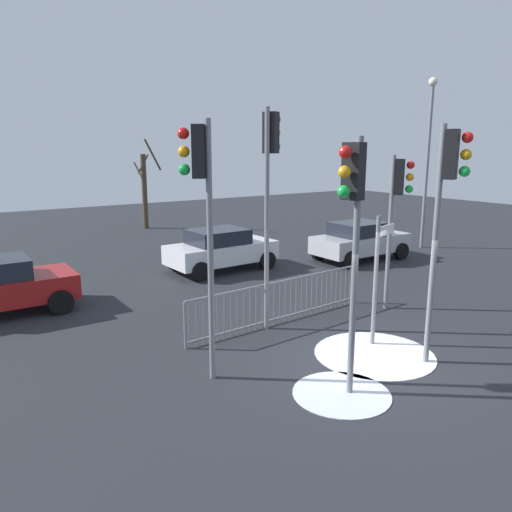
# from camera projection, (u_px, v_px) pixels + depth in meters

# --- Properties ---
(ground_plane) EXTENTS (60.00, 60.00, 0.00)m
(ground_plane) POSITION_uv_depth(u_px,v_px,m) (358.00, 360.00, 10.02)
(ground_plane) COLOR #26282D
(traffic_light_foreground_right) EXTENTS (0.46, 0.48, 4.05)m
(traffic_light_foreground_right) POSITION_uv_depth(u_px,v_px,m) (398.00, 198.00, 12.61)
(traffic_light_foreground_right) COLOR slate
(traffic_light_foreground_right) RESTS_ON ground
(traffic_light_mid_right) EXTENTS (0.56, 0.36, 4.41)m
(traffic_light_mid_right) POSITION_uv_depth(u_px,v_px,m) (352.00, 211.00, 7.92)
(traffic_light_mid_right) COLOR slate
(traffic_light_mid_right) RESTS_ON ground
(traffic_light_mid_left) EXTENTS (0.51, 0.42, 4.71)m
(traffic_light_mid_left) POSITION_uv_depth(u_px,v_px,m) (201.00, 194.00, 8.52)
(traffic_light_mid_left) COLOR slate
(traffic_light_mid_left) RESTS_ON ground
(traffic_light_rear_left) EXTENTS (0.53, 0.40, 5.10)m
(traffic_light_rear_left) POSITION_uv_depth(u_px,v_px,m) (270.00, 171.00, 11.11)
(traffic_light_rear_left) COLOR slate
(traffic_light_rear_left) RESTS_ON ground
(traffic_light_rear_right) EXTENTS (0.40, 0.53, 4.66)m
(traffic_light_rear_right) POSITION_uv_depth(u_px,v_px,m) (447.00, 193.00, 9.16)
(traffic_light_rear_right) COLOR slate
(traffic_light_rear_right) RESTS_ON ground
(direction_sign_post) EXTENTS (0.76, 0.27, 2.84)m
(direction_sign_post) POSITION_uv_depth(u_px,v_px,m) (377.00, 273.00, 10.56)
(direction_sign_post) COLOR slate
(direction_sign_post) RESTS_ON ground
(pedestrian_guard_railing) EXTENTS (5.32, 0.40, 1.07)m
(pedestrian_guard_railing) POSITION_uv_depth(u_px,v_px,m) (280.00, 301.00, 12.05)
(pedestrian_guard_railing) COLOR slate
(pedestrian_guard_railing) RESTS_ON ground
(car_white_far) EXTENTS (3.87, 2.05, 1.47)m
(car_white_far) POSITION_uv_depth(u_px,v_px,m) (221.00, 249.00, 17.22)
(car_white_far) COLOR silver
(car_white_far) RESTS_ON ground
(car_silver_trailing) EXTENTS (3.80, 1.92, 1.47)m
(car_silver_trailing) POSITION_uv_depth(u_px,v_px,m) (360.00, 240.00, 18.83)
(car_silver_trailing) COLOR #B2B5BA
(car_silver_trailing) RESTS_ON ground
(street_lamp) EXTENTS (0.36, 0.36, 7.00)m
(street_lamp) POSITION_uv_depth(u_px,v_px,m) (428.00, 147.00, 20.44)
(street_lamp) COLOR slate
(street_lamp) RESTS_ON ground
(bare_tree_centre) EXTENTS (1.37, 1.32, 4.67)m
(bare_tree_centre) POSITION_uv_depth(u_px,v_px,m) (145.00, 188.00, 25.96)
(bare_tree_centre) COLOR #473828
(bare_tree_centre) RESTS_ON ground
(snow_patch_kerb) EXTENTS (2.49, 2.49, 0.01)m
(snow_patch_kerb) POSITION_uv_depth(u_px,v_px,m) (374.00, 354.00, 10.31)
(snow_patch_kerb) COLOR white
(snow_patch_kerb) RESTS_ON ground
(snow_patch_island) EXTENTS (1.72, 1.72, 0.01)m
(snow_patch_island) POSITION_uv_depth(u_px,v_px,m) (342.00, 394.00, 8.65)
(snow_patch_island) COLOR silver
(snow_patch_island) RESTS_ON ground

